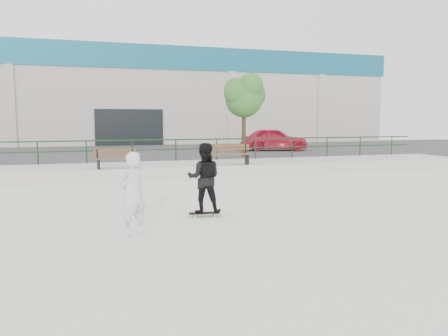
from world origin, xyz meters
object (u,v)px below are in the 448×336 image
object	(u,v)px
bench_left	(116,159)
red_car	(274,139)
bench_right	(229,155)
seated_skater	(132,194)
skateboard	(204,213)
standing_skater	(204,178)
tree	(244,95)

from	to	relation	value
bench_left	red_car	bearing A→B (deg)	28.98
bench_right	seated_skater	world-z (taller)	seated_skater
skateboard	seated_skater	bearing A→B (deg)	-140.34
bench_right	red_car	world-z (taller)	red_car
skateboard	seated_skater	world-z (taller)	seated_skater
bench_right	standing_skater	xyz separation A→B (m)	(-2.96, -7.30, 0.04)
seated_skater	red_car	bearing A→B (deg)	-152.15
bench_right	tree	bearing A→B (deg)	67.34
bench_left	red_car	size ratio (longest dim) A/B	0.42
tree	red_car	xyz separation A→B (m)	(3.29, 3.69, -2.50)
standing_skater	bench_right	bearing A→B (deg)	-95.18
bench_left	tree	bearing A→B (deg)	21.36
standing_skater	seated_skater	distance (m)	2.32
red_car	tree	bearing A→B (deg)	152.79
red_car	skateboard	world-z (taller)	red_car
tree	skateboard	distance (m)	12.61
bench_right	standing_skater	size ratio (longest dim) A/B	1.11
bench_right	skateboard	distance (m)	7.93
bench_left	tree	distance (m)	8.20
bench_right	red_car	xyz separation A→B (m)	(5.32, 7.38, 0.27)
bench_right	tree	size ratio (longest dim) A/B	0.46
red_car	seated_skater	distance (m)	18.98
standing_skater	bench_left	bearing A→B (deg)	-59.58
tree	red_car	distance (m)	5.54
bench_left	red_car	world-z (taller)	red_car
bench_right	seated_skater	size ratio (longest dim) A/B	1.10
skateboard	seated_skater	xyz separation A→B (m)	(-1.90, -1.33, 0.82)
standing_skater	seated_skater	world-z (taller)	standing_skater
red_car	standing_skater	world-z (taller)	red_car
skateboard	bench_left	bearing A→B (deg)	108.26
bench_right	red_car	size ratio (longest dim) A/B	0.47
bench_left	bench_right	world-z (taller)	bench_right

